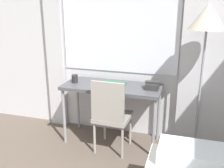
{
  "coord_description": "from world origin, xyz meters",
  "views": [
    {
      "loc": [
        0.89,
        0.06,
        1.73
      ],
      "look_at": [
        0.14,
        2.54,
        0.9
      ],
      "focal_mm": 42.0,
      "sensor_mm": 36.0,
      "label": 1
    }
  ],
  "objects_px": {
    "desk": "(112,91)",
    "telephone": "(153,86)",
    "desk_chair": "(111,113)",
    "standing_lamp": "(206,30)",
    "book": "(113,84)",
    "mug": "(75,79)"
  },
  "relations": [
    {
      "from": "desk_chair",
      "to": "standing_lamp",
      "type": "relative_size",
      "value": 0.53
    },
    {
      "from": "desk",
      "to": "mug",
      "type": "xyz_separation_m",
      "value": [
        -0.48,
        -0.03,
        0.12
      ]
    },
    {
      "from": "desk",
      "to": "telephone",
      "type": "height_order",
      "value": "telephone"
    },
    {
      "from": "standing_lamp",
      "to": "mug",
      "type": "height_order",
      "value": "standing_lamp"
    },
    {
      "from": "desk",
      "to": "mug",
      "type": "bearing_deg",
      "value": -176.99
    },
    {
      "from": "standing_lamp",
      "to": "mug",
      "type": "xyz_separation_m",
      "value": [
        -1.49,
        0.02,
        -0.65
      ]
    },
    {
      "from": "standing_lamp",
      "to": "mug",
      "type": "distance_m",
      "value": 1.62
    },
    {
      "from": "desk_chair",
      "to": "standing_lamp",
      "type": "distance_m",
      "value": 1.36
    },
    {
      "from": "telephone",
      "to": "book",
      "type": "bearing_deg",
      "value": 177.86
    },
    {
      "from": "mug",
      "to": "telephone",
      "type": "bearing_deg",
      "value": 2.2
    },
    {
      "from": "standing_lamp",
      "to": "telephone",
      "type": "bearing_deg",
      "value": 173.95
    },
    {
      "from": "desk_chair",
      "to": "mug",
      "type": "distance_m",
      "value": 0.65
    },
    {
      "from": "desk_chair",
      "to": "standing_lamp",
      "type": "xyz_separation_m",
      "value": [
        0.95,
        0.2,
        0.95
      ]
    },
    {
      "from": "desk_chair",
      "to": "standing_lamp",
      "type": "height_order",
      "value": "standing_lamp"
    },
    {
      "from": "desk_chair",
      "to": "telephone",
      "type": "relative_size",
      "value": 5.23
    },
    {
      "from": "desk",
      "to": "standing_lamp",
      "type": "relative_size",
      "value": 0.7
    },
    {
      "from": "desk",
      "to": "telephone",
      "type": "relative_size",
      "value": 6.91
    },
    {
      "from": "desk",
      "to": "desk_chair",
      "type": "xyz_separation_m",
      "value": [
        0.06,
        -0.24,
        -0.18
      ]
    },
    {
      "from": "standing_lamp",
      "to": "telephone",
      "type": "xyz_separation_m",
      "value": [
        -0.52,
        0.06,
        -0.66
      ]
    },
    {
      "from": "desk_chair",
      "to": "mug",
      "type": "relative_size",
      "value": 9.0
    },
    {
      "from": "desk",
      "to": "desk_chair",
      "type": "height_order",
      "value": "desk_chair"
    },
    {
      "from": "desk",
      "to": "mug",
      "type": "relative_size",
      "value": 11.89
    }
  ]
}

